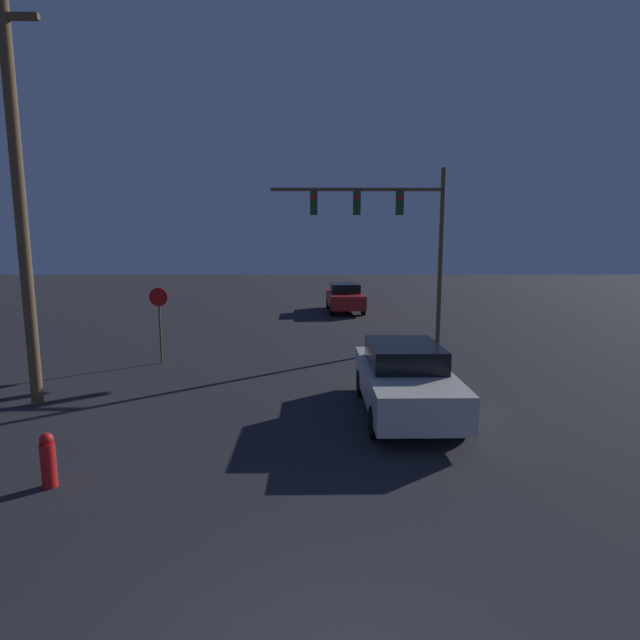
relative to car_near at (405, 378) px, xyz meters
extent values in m
cube|color=beige|center=(0.00, -0.05, -0.12)|extent=(1.96, 4.70, 0.79)
cube|color=black|center=(0.00, 0.19, 0.54)|extent=(1.65, 2.24, 0.52)
cylinder|color=black|center=(0.90, -1.49, -0.51)|extent=(0.22, 0.67, 0.67)
cylinder|color=black|center=(-0.88, -1.51, -0.51)|extent=(0.22, 0.67, 0.67)
cylinder|color=black|center=(0.88, 1.41, -0.51)|extent=(0.22, 0.67, 0.67)
cylinder|color=black|center=(-0.89, 1.40, -0.51)|extent=(0.22, 0.67, 0.67)
cube|color=#B21E1E|center=(-0.38, 17.63, -0.12)|extent=(2.10, 4.76, 0.79)
cube|color=black|center=(-0.39, 17.87, 0.54)|extent=(1.72, 2.29, 0.52)
cylinder|color=black|center=(0.56, 16.21, -0.51)|extent=(0.24, 0.68, 0.67)
cylinder|color=black|center=(-1.21, 16.15, -0.51)|extent=(0.24, 0.68, 0.67)
cylinder|color=black|center=(0.45, 19.12, -0.51)|extent=(0.24, 0.68, 0.67)
cylinder|color=black|center=(-1.32, 19.05, -0.51)|extent=(0.24, 0.68, 0.67)
cylinder|color=brown|center=(2.83, 8.38, 2.58)|extent=(0.18, 0.18, 6.85)
cube|color=brown|center=(-0.50, 8.38, 5.18)|extent=(6.66, 0.12, 0.12)
cube|color=#1E471E|center=(1.17, 8.38, 4.67)|extent=(0.28, 0.28, 0.90)
cylinder|color=red|center=(1.17, 8.23, 4.88)|extent=(0.20, 0.02, 0.20)
cube|color=#1E471E|center=(-0.50, 8.38, 4.67)|extent=(0.28, 0.28, 0.90)
cylinder|color=red|center=(-0.50, 8.23, 4.88)|extent=(0.20, 0.02, 0.20)
cube|color=#1E471E|center=(-2.16, 8.38, 4.67)|extent=(0.28, 0.28, 0.90)
cylinder|color=red|center=(-2.16, 8.23, 4.88)|extent=(0.20, 0.02, 0.20)
cylinder|color=brown|center=(-7.28, 5.07, 0.42)|extent=(0.07, 0.07, 2.53)
cylinder|color=red|center=(-7.28, 5.05, 1.38)|extent=(0.61, 0.03, 0.61)
cylinder|color=brown|center=(-9.06, 0.73, 4.15)|extent=(0.28, 0.28, 9.98)
cube|color=brown|center=(-9.06, 0.73, 8.14)|extent=(1.58, 0.14, 0.14)
cylinder|color=red|center=(-6.50, -3.56, -0.47)|extent=(0.24, 0.24, 0.75)
sphere|color=red|center=(-6.50, -3.56, -0.02)|extent=(0.22, 0.22, 0.22)
camera|label=1|loc=(-2.10, -11.34, 3.15)|focal=28.00mm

